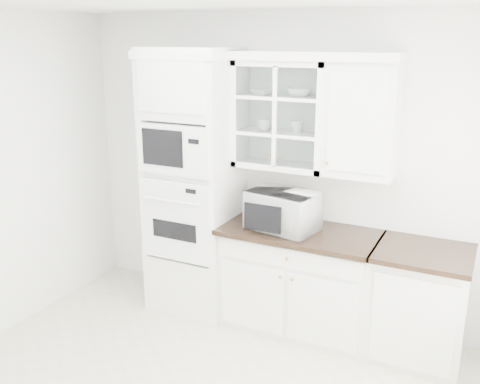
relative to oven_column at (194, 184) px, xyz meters
The scene contains 12 objects.
room_shell 1.37m from the oven_column, 52.79° to the right, with size 4.00×3.50×2.70m.
oven_column is the anchor object (origin of this frame).
base_cabinet_run 1.27m from the oven_column, ahead, with size 1.32×0.67×0.92m.
extra_base_cabinet 2.16m from the oven_column, ahead, with size 0.72×0.67×0.92m.
upper_cabinet_glass 1.03m from the oven_column, 12.10° to the left, with size 0.80×0.33×0.90m.
upper_cabinet_solid 1.60m from the oven_column, ahead, with size 0.55×0.33×0.90m, color white.
crown_molding 1.33m from the oven_column, 11.90° to the left, with size 2.14×0.38×0.07m, color white.
countertop_microwave 0.89m from the oven_column, ahead, with size 0.56×0.46×0.32m, color white.
bowl_a 1.04m from the oven_column, 15.57° to the left, with size 0.20×0.20×0.05m, color white.
bowl_b 1.26m from the oven_column, 11.41° to the left, with size 0.21×0.21×0.07m, color white.
cup_a 0.85m from the oven_column, 15.14° to the left, with size 0.12×0.12×0.10m, color white.
cup_b 1.09m from the oven_column, 10.81° to the left, with size 0.11×0.11×0.10m, color white.
Camera 1 is at (1.71, -2.58, 2.47)m, focal length 40.00 mm.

